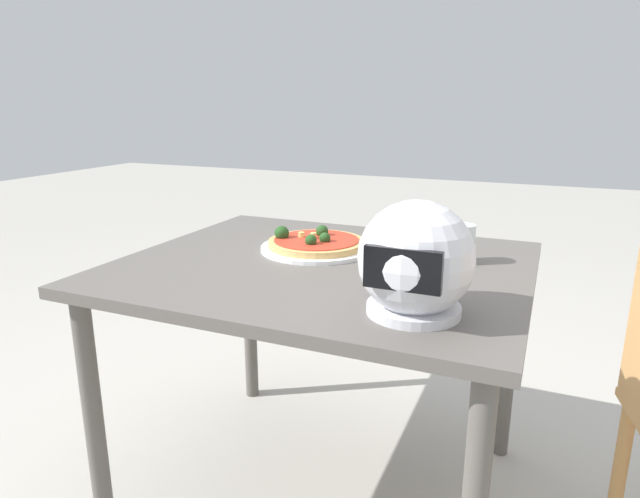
# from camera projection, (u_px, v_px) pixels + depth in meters

# --- Properties ---
(ground_plane) EXTENTS (14.00, 14.00, 0.00)m
(ground_plane) POSITION_uv_depth(u_px,v_px,m) (323.00, 487.00, 1.69)
(ground_plane) COLOR #B2ADA3
(dining_table) EXTENTS (1.08, 0.92, 0.73)m
(dining_table) POSITION_uv_depth(u_px,v_px,m) (324.00, 291.00, 1.52)
(dining_table) COLOR #5B5651
(dining_table) RESTS_ON ground
(pizza_plate) EXTENTS (0.33, 0.33, 0.01)m
(pizza_plate) POSITION_uv_depth(u_px,v_px,m) (317.00, 248.00, 1.62)
(pizza_plate) COLOR white
(pizza_plate) RESTS_ON dining_table
(pizza) EXTENTS (0.29, 0.29, 0.06)m
(pizza) POSITION_uv_depth(u_px,v_px,m) (315.00, 242.00, 1.61)
(pizza) COLOR tan
(pizza) RESTS_ON pizza_plate
(motorcycle_helmet) EXTENTS (0.24, 0.24, 0.24)m
(motorcycle_helmet) POSITION_uv_depth(u_px,v_px,m) (415.00, 261.00, 1.11)
(motorcycle_helmet) COLOR silver
(motorcycle_helmet) RESTS_ON dining_table
(drinking_glass) EXTENTS (0.07, 0.07, 0.11)m
(drinking_glass) POSITION_uv_depth(u_px,v_px,m) (462.00, 244.00, 1.48)
(drinking_glass) COLOR silver
(drinking_glass) RESTS_ON dining_table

